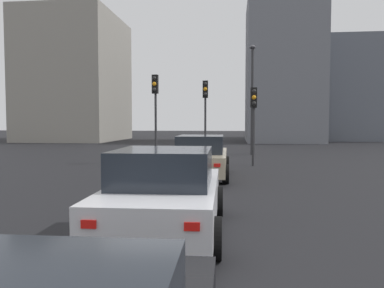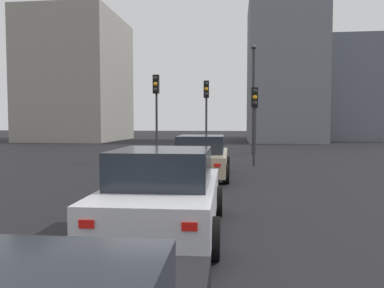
{
  "view_description": "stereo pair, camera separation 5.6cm",
  "coord_description": "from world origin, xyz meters",
  "px_view_note": "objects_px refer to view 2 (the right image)",
  "views": [
    {
      "loc": [
        -5.71,
        -1.17,
        2.03
      ],
      "look_at": [
        4.74,
        -0.02,
        1.42
      ],
      "focal_mm": 35.93,
      "sensor_mm": 36.0,
      "label": 1
    },
    {
      "loc": [
        -5.71,
        -1.23,
        2.03
      ],
      "look_at": [
        4.74,
        -0.02,
        1.42
      ],
      "focal_mm": 35.93,
      "sensor_mm": 36.0,
      "label": 2
    }
  ],
  "objects_px": {
    "traffic_light_far_right": "(256,110)",
    "street_lamp_kerbside": "(253,90)",
    "car_beige_lead": "(202,157)",
    "traffic_light_far_left": "(156,100)",
    "traffic_light_near_right": "(254,109)",
    "car_white_second": "(164,193)",
    "traffic_light_near_left": "(206,103)"
  },
  "relations": [
    {
      "from": "traffic_light_near_left",
      "to": "traffic_light_far_right",
      "type": "distance_m",
      "value": 5.0
    },
    {
      "from": "traffic_light_far_right",
      "to": "car_white_second",
      "type": "bearing_deg",
      "value": -7.97
    },
    {
      "from": "car_white_second",
      "to": "traffic_light_near_left",
      "type": "relative_size",
      "value": 1.02
    },
    {
      "from": "traffic_light_near_right",
      "to": "car_beige_lead",
      "type": "bearing_deg",
      "value": -33.43
    },
    {
      "from": "traffic_light_near_right",
      "to": "traffic_light_far_left",
      "type": "distance_m",
      "value": 4.75
    },
    {
      "from": "car_white_second",
      "to": "traffic_light_far_left",
      "type": "bearing_deg",
      "value": 11.2
    },
    {
      "from": "car_beige_lead",
      "to": "traffic_light_far_right",
      "type": "xyz_separation_m",
      "value": [
        10.63,
        -2.45,
        2.0
      ]
    },
    {
      "from": "traffic_light_near_left",
      "to": "street_lamp_kerbside",
      "type": "xyz_separation_m",
      "value": [
        3.23,
        -2.6,
        0.93
      ]
    },
    {
      "from": "traffic_light_near_right",
      "to": "street_lamp_kerbside",
      "type": "distance_m",
      "value": 6.13
    },
    {
      "from": "car_beige_lead",
      "to": "traffic_light_near_right",
      "type": "relative_size",
      "value": 1.35
    },
    {
      "from": "traffic_light_far_right",
      "to": "street_lamp_kerbside",
      "type": "xyz_separation_m",
      "value": [
        -0.91,
        0.18,
        1.21
      ]
    },
    {
      "from": "traffic_light_near_right",
      "to": "street_lamp_kerbside",
      "type": "xyz_separation_m",
      "value": [
        5.97,
        -0.2,
        1.37
      ]
    },
    {
      "from": "traffic_light_far_right",
      "to": "traffic_light_far_left",
      "type": "bearing_deg",
      "value": -39.15
    },
    {
      "from": "car_white_second",
      "to": "traffic_light_near_right",
      "type": "bearing_deg",
      "value": -12.29
    },
    {
      "from": "traffic_light_far_left",
      "to": "traffic_light_far_right",
      "type": "relative_size",
      "value": 1.13
    },
    {
      "from": "car_white_second",
      "to": "traffic_light_near_left",
      "type": "height_order",
      "value": "traffic_light_near_left"
    },
    {
      "from": "car_white_second",
      "to": "traffic_light_far_left",
      "type": "distance_m",
      "value": 12.07
    },
    {
      "from": "traffic_light_near_left",
      "to": "traffic_light_far_left",
      "type": "bearing_deg",
      "value": -49.85
    },
    {
      "from": "traffic_light_far_left",
      "to": "traffic_light_far_right",
      "type": "height_order",
      "value": "traffic_light_far_left"
    },
    {
      "from": "car_beige_lead",
      "to": "traffic_light_near_right",
      "type": "xyz_separation_m",
      "value": [
        3.75,
        -2.06,
        1.84
      ]
    },
    {
      "from": "car_beige_lead",
      "to": "street_lamp_kerbside",
      "type": "relative_size",
      "value": 0.73
    },
    {
      "from": "traffic_light_near_left",
      "to": "street_lamp_kerbside",
      "type": "relative_size",
      "value": 0.63
    },
    {
      "from": "traffic_light_near_left",
      "to": "traffic_light_far_right",
      "type": "xyz_separation_m",
      "value": [
        4.15,
        -2.79,
        -0.28
      ]
    },
    {
      "from": "car_beige_lead",
      "to": "traffic_light_near_right",
      "type": "bearing_deg",
      "value": -29.66
    },
    {
      "from": "car_white_second",
      "to": "street_lamp_kerbside",
      "type": "height_order",
      "value": "street_lamp_kerbside"
    },
    {
      "from": "traffic_light_near_right",
      "to": "traffic_light_far_left",
      "type": "bearing_deg",
      "value": -102.64
    },
    {
      "from": "car_beige_lead",
      "to": "traffic_light_far_right",
      "type": "distance_m",
      "value": 11.09
    },
    {
      "from": "street_lamp_kerbside",
      "to": "traffic_light_far_right",
      "type": "bearing_deg",
      "value": -11.32
    },
    {
      "from": "car_beige_lead",
      "to": "traffic_light_far_left",
      "type": "relative_size",
      "value": 1.13
    },
    {
      "from": "street_lamp_kerbside",
      "to": "traffic_light_near_left",
      "type": "bearing_deg",
      "value": 141.14
    },
    {
      "from": "traffic_light_near_right",
      "to": "car_white_second",
      "type": "bearing_deg",
      "value": -15.5
    },
    {
      "from": "car_beige_lead",
      "to": "traffic_light_near_left",
      "type": "relative_size",
      "value": 1.15
    }
  ]
}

